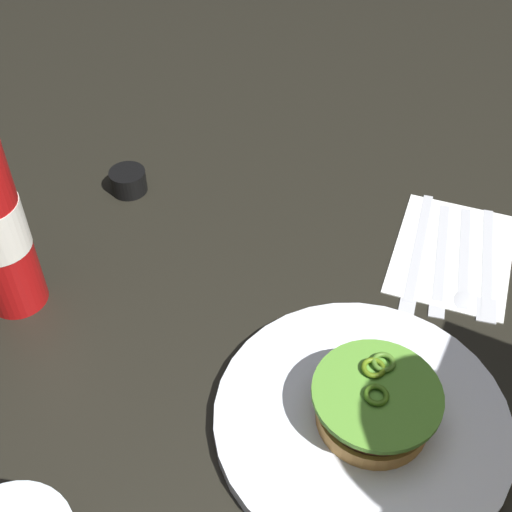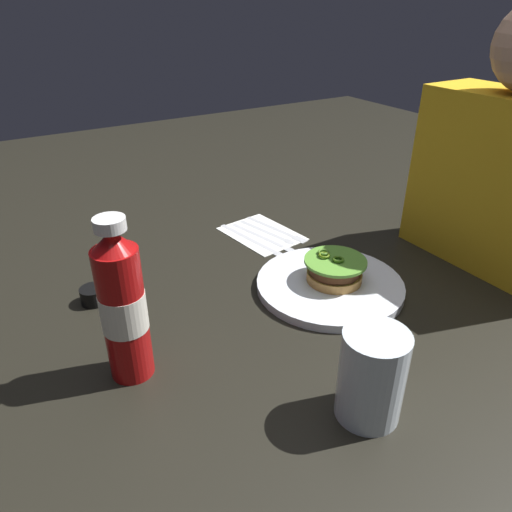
{
  "view_description": "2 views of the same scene",
  "coord_description": "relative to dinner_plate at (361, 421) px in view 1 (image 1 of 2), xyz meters",
  "views": [
    {
      "loc": [
        0.36,
        0.22,
        0.59
      ],
      "look_at": [
        -0.09,
        -0.01,
        0.08
      ],
      "focal_mm": 47.8,
      "sensor_mm": 36.0,
      "label": 1
    },
    {
      "loc": [
        0.6,
        -0.39,
        0.51
      ],
      "look_at": [
        -0.05,
        0.01,
        0.09
      ],
      "focal_mm": 33.6,
      "sensor_mm": 36.0,
      "label": 2
    }
  ],
  "objects": [
    {
      "name": "dinner_plate",
      "position": [
        0.0,
        0.0,
        0.0
      ],
      "size": [
        0.29,
        0.29,
        0.02
      ],
      "primitive_type": "cylinder",
      "color": "white",
      "rests_on": "ground_plane"
    },
    {
      "name": "condiment_cup",
      "position": [
        -0.2,
        -0.41,
        0.01
      ],
      "size": [
        0.05,
        0.05,
        0.03
      ],
      "primitive_type": "cylinder",
      "color": "black",
      "rests_on": "ground_plane"
    },
    {
      "name": "spoon_utensil",
      "position": [
        -0.25,
        0.03,
        -0.0
      ],
      "size": [
        0.18,
        0.06,
        0.0
      ],
      "color": "silver",
      "rests_on": "napkin"
    },
    {
      "name": "fork_utensil",
      "position": [
        -0.26,
        0.06,
        -0.0
      ],
      "size": [
        0.19,
        0.06,
        0.0
      ],
      "color": "silver",
      "rests_on": "napkin"
    },
    {
      "name": "butter_knife",
      "position": [
        -0.25,
        0.01,
        -0.0
      ],
      "size": [
        0.19,
        0.06,
        0.0
      ],
      "color": "silver",
      "rests_on": "napkin"
    },
    {
      "name": "steak_knife",
      "position": [
        -0.24,
        -0.02,
        -0.0
      ],
      "size": [
        0.22,
        0.05,
        0.0
      ],
      "color": "silver",
      "rests_on": "napkin"
    },
    {
      "name": "burger_sandwich",
      "position": [
        -0.0,
        0.01,
        0.03
      ],
      "size": [
        0.12,
        0.12,
        0.05
      ],
      "color": "#C58D46",
      "rests_on": "dinner_plate"
    },
    {
      "name": "napkin",
      "position": [
        -0.28,
        0.01,
        -0.01
      ],
      "size": [
        0.2,
        0.16,
        0.0
      ],
      "primitive_type": "cube",
      "rotation": [
        0.0,
        0.0,
        0.13
      ],
      "color": "white",
      "rests_on": "ground_plane"
    },
    {
      "name": "ground_plane",
      "position": [
        -0.0,
        -0.15,
        -0.01
      ],
      "size": [
        3.0,
        3.0,
        0.0
      ],
      "primitive_type": "plane",
      "color": "black"
    }
  ]
}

